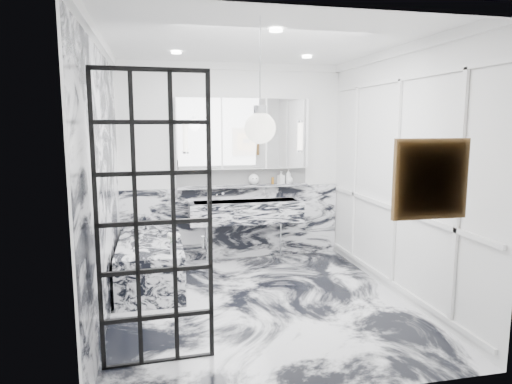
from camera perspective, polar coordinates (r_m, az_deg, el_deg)
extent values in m
plane|color=silver|center=(5.18, 0.53, -13.73)|extent=(3.60, 3.60, 0.00)
plane|color=white|center=(4.86, 0.58, 18.46)|extent=(3.60, 3.60, 0.00)
plane|color=white|center=(6.58, -3.00, 3.65)|extent=(3.60, 0.00, 3.60)
plane|color=white|center=(3.12, 8.06, -1.99)|extent=(3.60, 0.00, 3.60)
plane|color=white|center=(4.73, -18.70, 1.25)|extent=(0.00, 3.60, 3.60)
plane|color=white|center=(5.41, 17.30, 2.19)|extent=(0.00, 3.60, 3.60)
cube|color=silver|center=(6.69, -2.91, -3.86)|extent=(3.18, 0.05, 1.05)
cube|color=silver|center=(4.73, -18.48, 0.54)|extent=(0.02, 3.56, 2.68)
cube|color=white|center=(5.41, 17.07, 1.14)|extent=(0.03, 3.40, 2.30)
imported|color=#8C5919|center=(6.70, 4.07, 1.98)|extent=(0.11, 0.11, 0.21)
imported|color=#4C4C51|center=(6.67, 3.15, 1.83)|extent=(0.11, 0.11, 0.18)
imported|color=silver|center=(6.71, 4.18, 1.68)|extent=(0.15, 0.15, 0.14)
sphere|color=white|center=(6.57, -0.30, 1.59)|extent=(0.16, 0.16, 0.16)
cylinder|color=#8C5919|center=(6.64, 2.10, 1.44)|extent=(0.04, 0.04, 0.10)
cylinder|color=silver|center=(5.12, -10.26, -6.91)|extent=(0.07, 0.07, 0.12)
cube|color=#C98D14|center=(3.51, 21.00, 1.52)|extent=(0.48, 0.05, 0.48)
sphere|color=white|center=(3.50, 0.51, 7.99)|extent=(0.24, 0.24, 0.24)
cube|color=silver|center=(6.46, -1.28, -2.44)|extent=(1.60, 0.45, 0.30)
cube|color=silver|center=(6.57, -1.57, 0.75)|extent=(1.90, 0.14, 0.04)
cube|color=white|center=(6.61, -1.68, 1.98)|extent=(1.90, 0.03, 0.23)
cube|color=white|center=(6.51, -1.61, 7.30)|extent=(1.90, 0.16, 1.00)
cylinder|color=white|center=(6.31, -8.82, 6.80)|extent=(0.07, 0.07, 0.40)
cylinder|color=white|center=(6.63, 5.58, 6.94)|extent=(0.07, 0.07, 0.40)
cube|color=silver|center=(5.81, -13.02, -8.55)|extent=(0.75, 1.65, 0.55)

